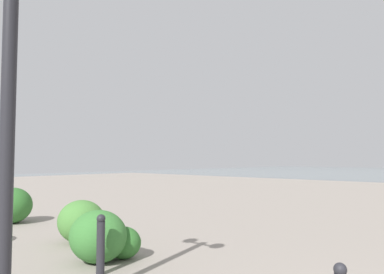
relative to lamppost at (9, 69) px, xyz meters
name	(u,v)px	position (x,y,z in m)	size (l,w,h in m)	color
lamppost	(9,69)	(0.00, 0.00, 0.00)	(0.98, 0.28, 3.82)	#232328
bollard_mid	(101,243)	(0.94, -1.72, -2.11)	(0.13, 0.13, 0.87)	#232328
shrub_low	(81,221)	(2.97, -2.64, -2.14)	(1.00, 0.90, 0.85)	#477F38
shrub_round	(12,205)	(6.37, -2.66, -2.10)	(1.09, 0.98, 0.93)	#2D6628
shrub_wide	(123,243)	(1.40, -2.49, -2.30)	(0.63, 0.57, 0.54)	#2D6628
shrub_tall	(98,236)	(1.51, -2.06, -2.14)	(1.00, 0.90, 0.85)	#387533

